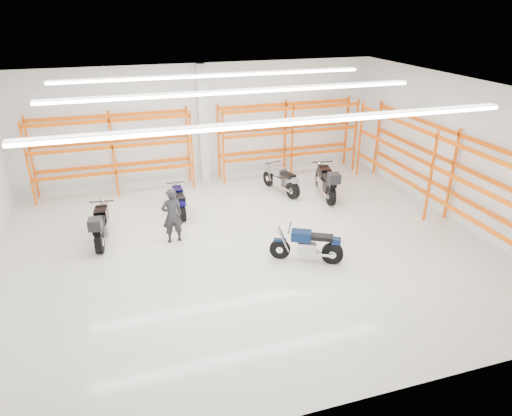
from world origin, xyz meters
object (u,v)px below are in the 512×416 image
object	(u,v)px
motorcycle_back_c	(282,180)
motorcycle_back_d	(327,182)
standing_man	(172,216)
motorcycle_main	(310,246)
motorcycle_back_a	(101,226)
structural_column	(203,125)
motorcycle_back_b	(179,202)

from	to	relation	value
motorcycle_back_c	motorcycle_back_d	xyz separation A→B (m)	(1.37, -0.93, 0.11)
standing_man	motorcycle_main	bearing A→B (deg)	137.11
motorcycle_back_c	standing_man	bearing A→B (deg)	-149.30
motorcycle_back_a	structural_column	distance (m)	6.11
motorcycle_back_a	standing_man	bearing A→B (deg)	-14.14
motorcycle_back_d	standing_man	bearing A→B (deg)	-163.75
motorcycle_back_d	standing_man	xyz separation A→B (m)	(-5.76, -1.68, 0.25)
standing_man	structural_column	size ratio (longest dim) A/B	0.38
standing_man	structural_column	xyz separation A→B (m)	(1.94, 4.83, 1.40)
motorcycle_back_a	motorcycle_back_d	distance (m)	7.88
motorcycle_back_a	motorcycle_back_c	world-z (taller)	motorcycle_back_a
motorcycle_back_b	standing_man	distance (m)	2.01
motorcycle_back_d	structural_column	size ratio (longest dim) A/B	0.54
motorcycle_back_d	motorcycle_back_a	bearing A→B (deg)	-171.48
motorcycle_back_b	structural_column	world-z (taller)	structural_column
motorcycle_back_c	structural_column	xyz separation A→B (m)	(-2.45, 2.22, 1.76)
motorcycle_back_b	motorcycle_main	bearing A→B (deg)	-54.85
motorcycle_back_b	motorcycle_back_d	bearing A→B (deg)	-2.52
motorcycle_main	motorcycle_back_b	distance (m)	5.10
motorcycle_back_a	structural_column	xyz separation A→B (m)	(3.98, 4.31, 1.70)
motorcycle_main	structural_column	size ratio (longest dim) A/B	0.41
motorcycle_back_d	motorcycle_back_b	bearing A→B (deg)	177.48
motorcycle_back_b	structural_column	xyz separation A→B (m)	(1.48, 2.91, 1.81)
motorcycle_back_c	motorcycle_back_d	distance (m)	1.66
motorcycle_main	motorcycle_back_b	xyz separation A→B (m)	(-2.93, 4.17, -0.03)
motorcycle_back_b	motorcycle_back_d	world-z (taller)	motorcycle_back_d
motorcycle_main	motorcycle_back_b	world-z (taller)	motorcycle_main
standing_man	structural_column	world-z (taller)	structural_column
motorcycle_back_a	structural_column	bearing A→B (deg)	47.34
motorcycle_back_b	motorcycle_back_c	distance (m)	3.99
motorcycle_back_a	motorcycle_back_c	xyz separation A→B (m)	(6.43, 2.10, -0.06)
motorcycle_back_d	standing_man	distance (m)	6.01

